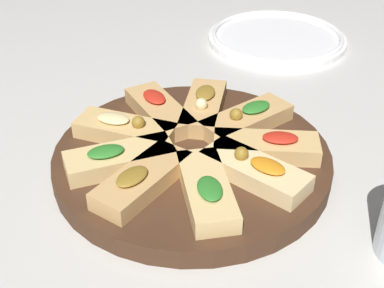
% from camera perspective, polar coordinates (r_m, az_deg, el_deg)
% --- Properties ---
extents(ground_plane, '(3.00, 3.00, 0.00)m').
position_cam_1_polar(ground_plane, '(0.61, -0.00, -2.50)').
color(ground_plane, beige).
extents(serving_board, '(0.31, 0.31, 0.02)m').
position_cam_1_polar(serving_board, '(0.60, -0.00, -1.65)').
color(serving_board, '#422819').
rests_on(serving_board, ground_plane).
extents(focaccia_slice_0, '(0.12, 0.10, 0.03)m').
position_cam_1_polar(focaccia_slice_0, '(0.57, -7.78, -1.54)').
color(focaccia_slice_0, '#DBB775').
rests_on(focaccia_slice_0, serving_board).
extents(focaccia_slice_1, '(0.12, 0.05, 0.03)m').
position_cam_1_polar(focaccia_slice_1, '(0.54, -5.03, -3.98)').
color(focaccia_slice_1, tan).
rests_on(focaccia_slice_1, serving_board).
extents(focaccia_slice_2, '(0.11, 0.11, 0.03)m').
position_cam_1_polar(focaccia_slice_2, '(0.53, 1.58, -4.89)').
color(focaccia_slice_2, '#DBB775').
rests_on(focaccia_slice_2, serving_board).
extents(focaccia_slice_3, '(0.05, 0.12, 0.03)m').
position_cam_1_polar(focaccia_slice_3, '(0.55, 6.53, -2.98)').
color(focaccia_slice_3, '#E5C689').
rests_on(focaccia_slice_3, serving_board).
extents(focaccia_slice_4, '(0.10, 0.12, 0.03)m').
position_cam_1_polar(focaccia_slice_4, '(0.59, 8.00, -0.27)').
color(focaccia_slice_4, tan).
rests_on(focaccia_slice_4, serving_board).
extents(focaccia_slice_5, '(0.12, 0.07, 0.03)m').
position_cam_1_polar(focaccia_slice_5, '(0.64, 5.85, 2.63)').
color(focaccia_slice_5, tan).
rests_on(focaccia_slice_5, serving_board).
extents(focaccia_slice_6, '(0.12, 0.09, 0.03)m').
position_cam_1_polar(focaccia_slice_6, '(0.66, 1.23, 4.02)').
color(focaccia_slice_6, tan).
rests_on(focaccia_slice_6, serving_board).
extents(focaccia_slice_7, '(0.09, 0.12, 0.03)m').
position_cam_1_polar(focaccia_slice_7, '(0.65, -3.50, 3.61)').
color(focaccia_slice_7, tan).
rests_on(focaccia_slice_7, serving_board).
extents(focaccia_slice_8, '(0.08, 0.12, 0.03)m').
position_cam_1_polar(focaccia_slice_8, '(0.62, -7.15, 1.55)').
color(focaccia_slice_8, tan).
rests_on(focaccia_slice_8, serving_board).
extents(plate_right, '(0.23, 0.23, 0.02)m').
position_cam_1_polar(plate_right, '(0.93, 9.05, 11.19)').
color(plate_right, white).
rests_on(plate_right, ground_plane).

